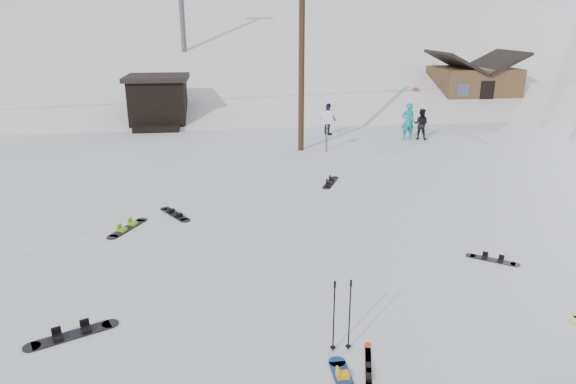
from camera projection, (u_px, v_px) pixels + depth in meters
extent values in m
plane|color=silver|center=(308.00, 323.00, 9.99)|extent=(200.00, 200.00, 0.00)
cube|color=white|center=(236.00, 166.00, 65.53)|extent=(60.00, 85.24, 65.97)
cube|color=silver|center=(537.00, 158.00, 65.11)|extent=(45.66, 93.98, 54.59)
cylinder|color=#3A2819|center=(302.00, 48.00, 21.97)|extent=(0.26, 0.26, 9.00)
cylinder|color=#595B60|center=(327.00, 132.00, 22.87)|extent=(0.07, 0.07, 1.80)
cube|color=white|center=(327.00, 117.00, 22.63)|extent=(0.50, 0.04, 0.60)
cube|color=black|center=(159.00, 102.00, 28.74)|extent=(3.00, 3.00, 2.50)
cube|color=black|center=(157.00, 78.00, 28.30)|extent=(3.40, 3.40, 0.25)
cube|color=black|center=(157.00, 128.00, 27.39)|extent=(2.40, 1.20, 0.30)
cube|color=brown|center=(472.00, 88.00, 33.95)|extent=(5.00, 4.00, 2.70)
cube|color=black|center=(455.00, 62.00, 33.25)|extent=(2.69, 4.40, 1.43)
cube|color=black|center=(494.00, 62.00, 33.58)|extent=(2.69, 4.40, 1.43)
cube|color=black|center=(487.00, 96.00, 32.13)|extent=(0.90, 0.06, 1.90)
cylinder|color=navy|center=(337.00, 362.00, 8.83)|extent=(0.29, 0.29, 0.03)
cube|color=#FFAE0D|center=(343.00, 375.00, 8.42)|extent=(0.21, 0.16, 0.08)
cube|color=red|center=(369.00, 377.00, 8.45)|extent=(0.51, 1.57, 0.02)
cube|color=black|center=(369.00, 375.00, 8.44)|extent=(0.15, 0.30, 0.07)
cube|color=red|center=(368.00, 371.00, 8.61)|extent=(0.51, 1.57, 0.02)
cube|color=black|center=(369.00, 369.00, 8.59)|extent=(0.15, 0.30, 0.07)
cylinder|color=black|center=(334.00, 318.00, 8.94)|extent=(0.03, 0.03, 1.35)
cylinder|color=black|center=(333.00, 347.00, 9.13)|extent=(0.10, 0.10, 0.01)
cylinder|color=black|center=(335.00, 284.00, 8.74)|extent=(0.04, 0.04, 0.12)
cylinder|color=black|center=(350.00, 317.00, 8.98)|extent=(0.03, 0.03, 1.35)
cylinder|color=black|center=(348.00, 346.00, 9.17)|extent=(0.10, 0.10, 0.01)
cylinder|color=black|center=(351.00, 283.00, 8.77)|extent=(0.04, 0.04, 0.12)
cube|color=black|center=(72.00, 335.00, 9.58)|extent=(1.39, 0.88, 0.03)
cylinder|color=black|center=(110.00, 324.00, 9.93)|extent=(0.32, 0.32, 0.03)
cylinder|color=black|center=(32.00, 347.00, 9.23)|extent=(0.32, 0.32, 0.03)
cube|color=black|center=(86.00, 328.00, 9.69)|extent=(0.25, 0.28, 0.09)
cube|color=black|center=(58.00, 337.00, 9.44)|extent=(0.25, 0.28, 0.09)
cube|color=black|center=(175.00, 214.00, 15.56)|extent=(0.94, 1.25, 0.03)
cylinder|color=black|center=(165.00, 209.00, 16.03)|extent=(0.30, 0.30, 0.03)
cylinder|color=black|center=(185.00, 220.00, 15.09)|extent=(0.30, 0.30, 0.03)
cube|color=black|center=(171.00, 211.00, 15.71)|extent=(0.26, 0.25, 0.08)
cube|color=black|center=(178.00, 215.00, 15.37)|extent=(0.26, 0.25, 0.08)
cube|color=black|center=(128.00, 228.00, 14.52)|extent=(0.89, 1.34, 0.03)
cylinder|color=black|center=(142.00, 220.00, 15.12)|extent=(0.31, 0.31, 0.03)
cylinder|color=black|center=(112.00, 237.00, 13.92)|extent=(0.31, 0.31, 0.03)
cube|color=#5EB815|center=(133.00, 223.00, 14.72)|extent=(0.27, 0.25, 0.09)
cube|color=#5EB815|center=(122.00, 229.00, 14.29)|extent=(0.27, 0.25, 0.09)
cube|color=black|center=(492.00, 260.00, 12.60)|extent=(0.98, 0.80, 0.02)
cylinder|color=black|center=(515.00, 265.00, 12.36)|extent=(0.24, 0.24, 0.02)
cylinder|color=black|center=(471.00, 256.00, 12.84)|extent=(0.24, 0.24, 0.02)
cube|color=black|center=(501.00, 260.00, 12.50)|extent=(0.20, 0.21, 0.07)
cube|color=black|center=(485.00, 257.00, 12.67)|extent=(0.20, 0.21, 0.07)
cube|color=black|center=(331.00, 183.00, 18.62)|extent=(0.82, 1.31, 0.03)
cylinder|color=black|center=(335.00, 178.00, 19.21)|extent=(0.30, 0.30, 0.03)
cylinder|color=black|center=(326.00, 188.00, 18.03)|extent=(0.30, 0.30, 0.03)
cube|color=black|center=(332.00, 179.00, 18.82)|extent=(0.26, 0.24, 0.09)
cube|color=black|center=(329.00, 183.00, 18.39)|extent=(0.26, 0.24, 0.09)
imported|color=#0E8F91|center=(408.00, 121.00, 25.24)|extent=(0.67, 0.46, 1.79)
imported|color=black|center=(421.00, 124.00, 25.29)|extent=(0.93, 0.87, 1.52)
imported|color=#CE487E|center=(415.00, 100.00, 33.06)|extent=(1.11, 0.78, 1.55)
imported|color=#161B37|center=(328.00, 119.00, 26.21)|extent=(0.88, 1.01, 1.63)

